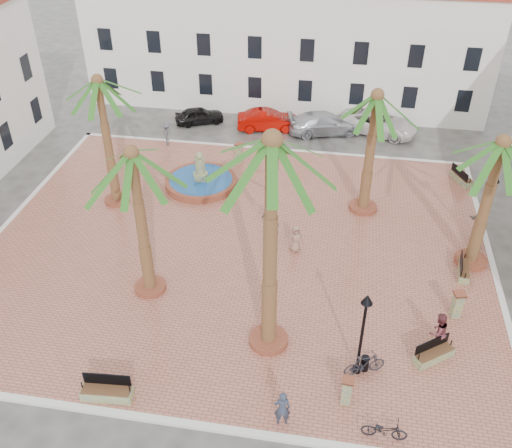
# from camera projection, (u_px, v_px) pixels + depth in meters

# --- Properties ---
(ground) EXTENTS (120.00, 120.00, 0.00)m
(ground) POSITION_uv_depth(u_px,v_px,m) (237.00, 247.00, 30.09)
(ground) COLOR #56544F
(ground) RESTS_ON ground
(plaza) EXTENTS (26.00, 22.00, 0.15)m
(plaza) POSITION_uv_depth(u_px,v_px,m) (237.00, 246.00, 30.05)
(plaza) COLOR #AF644E
(plaza) RESTS_ON ground
(kerb_n) EXTENTS (26.30, 0.30, 0.16)m
(kerb_n) POSITION_uv_depth(u_px,v_px,m) (268.00, 149.00, 38.90)
(kerb_n) COLOR silver
(kerb_n) RESTS_ON ground
(kerb_s) EXTENTS (26.30, 0.30, 0.16)m
(kerb_s) POSITION_uv_depth(u_px,v_px,m) (180.00, 423.00, 21.19)
(kerb_s) COLOR silver
(kerb_s) RESTS_ON ground
(kerb_e) EXTENTS (0.30, 22.30, 0.16)m
(kerb_e) POSITION_uv_depth(u_px,v_px,m) (494.00, 272.00, 28.28)
(kerb_e) COLOR silver
(kerb_e) RESTS_ON ground
(kerb_w) EXTENTS (0.30, 22.30, 0.16)m
(kerb_w) POSITION_uv_depth(u_px,v_px,m) (9.00, 222.00, 31.81)
(kerb_w) COLOR silver
(kerb_w) RESTS_ON ground
(building_north) EXTENTS (30.40, 7.40, 9.50)m
(building_north) POSITION_uv_depth(u_px,v_px,m) (287.00, 40.00, 43.43)
(building_north) COLOR white
(building_north) RESTS_ON ground
(fountain) EXTENTS (4.38, 4.38, 2.26)m
(fountain) POSITION_uv_depth(u_px,v_px,m) (201.00, 181.00, 34.75)
(fountain) COLOR brown
(fountain) RESTS_ON plaza
(palm_nw) EXTENTS (4.67, 4.67, 7.72)m
(palm_nw) POSITION_uv_depth(u_px,v_px,m) (100.00, 95.00, 29.62)
(palm_nw) COLOR brown
(palm_nw) RESTS_ON plaza
(palm_sw) EXTENTS (4.85, 4.85, 7.64)m
(palm_sw) POSITION_uv_depth(u_px,v_px,m) (134.00, 170.00, 23.43)
(palm_sw) COLOR brown
(palm_sw) RESTS_ON plaza
(palm_s) EXTENTS (5.46, 5.46, 9.98)m
(palm_s) POSITION_uv_depth(u_px,v_px,m) (272.00, 166.00, 19.43)
(palm_s) COLOR brown
(palm_s) RESTS_ON plaza
(palm_e) EXTENTS (5.21, 5.21, 7.12)m
(palm_e) POSITION_uv_depth(u_px,v_px,m) (499.00, 159.00, 25.40)
(palm_e) COLOR brown
(palm_e) RESTS_ON plaza
(palm_ne) EXTENTS (5.16, 5.16, 7.28)m
(palm_ne) POSITION_uv_depth(u_px,v_px,m) (375.00, 110.00, 29.26)
(palm_ne) COLOR brown
(palm_ne) RESTS_ON plaza
(bench_s) EXTENTS (2.02, 0.75, 1.04)m
(bench_s) POSITION_uv_depth(u_px,v_px,m) (107.00, 392.00, 21.89)
(bench_s) COLOR #828B5C
(bench_s) RESTS_ON plaza
(bench_se) EXTENTS (1.79, 1.52, 0.96)m
(bench_se) POSITION_uv_depth(u_px,v_px,m) (434.00, 354.00, 23.47)
(bench_se) COLOR #828B5C
(bench_se) RESTS_ON plaza
(bench_e) EXTENTS (0.68, 1.68, 0.86)m
(bench_e) POSITION_uv_depth(u_px,v_px,m) (464.00, 270.00, 27.94)
(bench_e) COLOR #828B5C
(bench_e) RESTS_ON plaza
(bench_ne) EXTENTS (1.27, 1.85, 0.94)m
(bench_ne) POSITION_uv_depth(u_px,v_px,m) (461.00, 178.00, 35.10)
(bench_ne) COLOR #828B5C
(bench_ne) RESTS_ON plaza
(lamppost_s) EXTENTS (0.45, 0.45, 4.13)m
(lamppost_s) POSITION_uv_depth(u_px,v_px,m) (364.00, 321.00, 21.50)
(lamppost_s) COLOR black
(lamppost_s) RESTS_ON plaza
(lamppost_e) EXTENTS (0.48, 0.48, 4.42)m
(lamppost_e) POSITION_uv_depth(u_px,v_px,m) (490.00, 199.00, 28.13)
(lamppost_e) COLOR black
(lamppost_e) RESTS_ON plaza
(bollard_se) EXTENTS (0.49, 0.49, 1.28)m
(bollard_se) POSITION_uv_depth(u_px,v_px,m) (347.00, 390.00, 21.51)
(bollard_se) COLOR #828B5C
(bollard_se) RESTS_ON plaza
(bollard_n) EXTENTS (0.57, 0.57, 1.34)m
(bollard_n) POSITION_uv_depth(u_px,v_px,m) (239.00, 152.00, 36.90)
(bollard_n) COLOR #828B5C
(bollard_n) RESTS_ON plaza
(bollard_e) EXTENTS (0.60, 0.60, 1.38)m
(bollard_e) POSITION_uv_depth(u_px,v_px,m) (457.00, 304.00, 25.27)
(bollard_e) COLOR #828B5C
(bollard_e) RESTS_ON plaza
(litter_bin) EXTENTS (0.35, 0.35, 0.68)m
(litter_bin) POSITION_uv_depth(u_px,v_px,m) (365.00, 363.00, 22.99)
(litter_bin) COLOR black
(litter_bin) RESTS_ON plaza
(cyclist_a) EXTENTS (0.68, 0.53, 1.67)m
(cyclist_a) POSITION_uv_depth(u_px,v_px,m) (282.00, 408.00, 20.64)
(cyclist_a) COLOR #2D3347
(cyclist_a) RESTS_ON plaza
(bicycle_a) EXTENTS (1.65, 0.59, 0.86)m
(bicycle_a) POSITION_uv_depth(u_px,v_px,m) (384.00, 430.00, 20.37)
(bicycle_a) COLOR black
(bicycle_a) RESTS_ON plaza
(cyclist_b) EXTENTS (1.15, 1.09, 1.87)m
(cyclist_b) POSITION_uv_depth(u_px,v_px,m) (438.00, 332.00, 23.61)
(cyclist_b) COLOR brown
(cyclist_b) RESTS_ON plaza
(bicycle_b) EXTENTS (1.82, 1.18, 1.06)m
(bicycle_b) POSITION_uv_depth(u_px,v_px,m) (365.00, 364.00, 22.71)
(bicycle_b) COLOR black
(bicycle_b) RESTS_ON plaza
(pedestrian_fountain_a) EXTENTS (0.89, 0.77, 1.54)m
(pedestrian_fountain_a) POSITION_uv_depth(u_px,v_px,m) (296.00, 239.00, 29.13)
(pedestrian_fountain_a) COLOR #956C58
(pedestrian_fountain_a) RESTS_ON plaza
(pedestrian_fountain_b) EXTENTS (1.21, 1.00, 1.93)m
(pedestrian_fountain_b) POSITION_uv_depth(u_px,v_px,m) (270.00, 221.00, 30.07)
(pedestrian_fountain_b) COLOR #303E54
(pedestrian_fountain_b) RESTS_ON plaza
(pedestrian_north) EXTENTS (0.92, 1.20, 1.63)m
(pedestrian_north) POSITION_uv_depth(u_px,v_px,m) (167.00, 134.00, 38.85)
(pedestrian_north) COLOR #4A4A50
(pedestrian_north) RESTS_ON plaza
(pedestrian_east) EXTENTS (0.78, 1.72, 1.79)m
(pedestrian_east) POSITION_uv_depth(u_px,v_px,m) (478.00, 226.00, 29.87)
(pedestrian_east) COLOR gray
(pedestrian_east) RESTS_ON plaza
(car_black) EXTENTS (3.84, 2.79, 1.21)m
(car_black) POSITION_uv_depth(u_px,v_px,m) (199.00, 115.00, 42.10)
(car_black) COLOR black
(car_black) RESTS_ON ground
(car_red) EXTENTS (4.61, 2.34, 1.45)m
(car_red) POSITION_uv_depth(u_px,v_px,m) (268.00, 120.00, 41.15)
(car_red) COLOR #9B0600
(car_red) RESTS_ON ground
(car_silver) EXTENTS (5.62, 3.54, 1.52)m
(car_silver) POSITION_uv_depth(u_px,v_px,m) (325.00, 123.00, 40.68)
(car_silver) COLOR silver
(car_silver) RESTS_ON ground
(car_white) EXTENTS (6.00, 4.12, 1.52)m
(car_white) POSITION_uv_depth(u_px,v_px,m) (378.00, 123.00, 40.70)
(car_white) COLOR silver
(car_white) RESTS_ON ground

